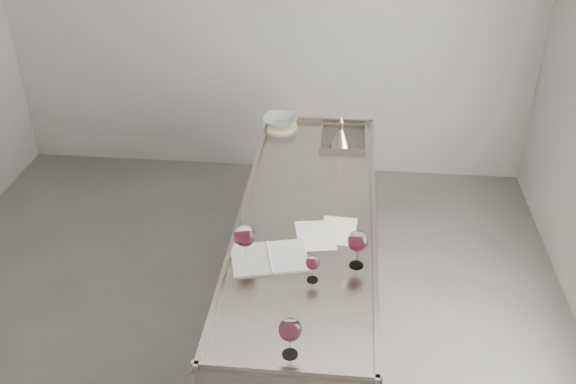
# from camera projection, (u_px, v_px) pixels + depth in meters

# --- Properties ---
(room_shell) EXTENTS (4.54, 5.04, 2.84)m
(room_shell) POSITION_uv_depth(u_px,v_px,m) (203.00, 162.00, 3.13)
(room_shell) COLOR #504E4B
(room_shell) RESTS_ON ground
(counter) EXTENTS (0.77, 2.42, 0.97)m
(counter) POSITION_uv_depth(u_px,v_px,m) (306.00, 278.00, 3.83)
(counter) COLOR gray
(counter) RESTS_ON ground
(wine_glass_left) EXTENTS (0.11, 0.11, 0.21)m
(wine_glass_left) POSITION_uv_depth(u_px,v_px,m) (245.00, 237.00, 3.13)
(wine_glass_left) COLOR white
(wine_glass_left) RESTS_ON counter
(wine_glass_middle) EXTENTS (0.10, 0.10, 0.19)m
(wine_glass_middle) POSITION_uv_depth(u_px,v_px,m) (290.00, 331.00, 2.60)
(wine_glass_middle) COLOR white
(wine_glass_middle) RESTS_ON counter
(wine_glass_right) EXTENTS (0.10, 0.10, 0.20)m
(wine_glass_right) POSITION_uv_depth(u_px,v_px,m) (358.00, 242.00, 3.10)
(wine_glass_right) COLOR white
(wine_glass_right) RESTS_ON counter
(wine_glass_small) EXTENTS (0.07, 0.07, 0.14)m
(wine_glass_small) POSITION_uv_depth(u_px,v_px,m) (313.00, 263.00, 3.03)
(wine_glass_small) COLOR white
(wine_glass_small) RESTS_ON counter
(notebook) EXTENTS (0.43, 0.35, 0.02)m
(notebook) POSITION_uv_depth(u_px,v_px,m) (270.00, 258.00, 3.22)
(notebook) COLOR silver
(notebook) RESTS_ON counter
(loose_paper_top) EXTENTS (0.20, 0.28, 0.00)m
(loose_paper_top) POSITION_uv_depth(u_px,v_px,m) (339.00, 231.00, 3.43)
(loose_paper_top) COLOR white
(loose_paper_top) RESTS_ON counter
(loose_paper_under) EXTENTS (0.24, 0.31, 0.00)m
(loose_paper_under) POSITION_uv_depth(u_px,v_px,m) (315.00, 235.00, 3.39)
(loose_paper_under) COLOR white
(loose_paper_under) RESTS_ON counter
(trivet) EXTENTS (0.31, 0.31, 0.02)m
(trivet) POSITION_uv_depth(u_px,v_px,m) (280.00, 126.00, 4.52)
(trivet) COLOR beige
(trivet) RESTS_ON counter
(ceramic_bowl) EXTENTS (0.24, 0.24, 0.06)m
(ceramic_bowl) POSITION_uv_depth(u_px,v_px,m) (280.00, 121.00, 4.50)
(ceramic_bowl) COLOR #8DA1A4
(ceramic_bowl) RESTS_ON trivet
(wine_funnel) EXTENTS (0.16, 0.16, 0.23)m
(wine_funnel) POSITION_uv_depth(u_px,v_px,m) (340.00, 138.00, 4.22)
(wine_funnel) COLOR #A59D93
(wine_funnel) RESTS_ON counter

